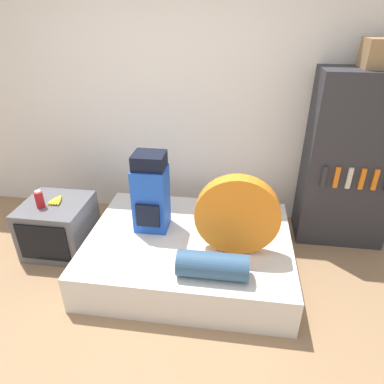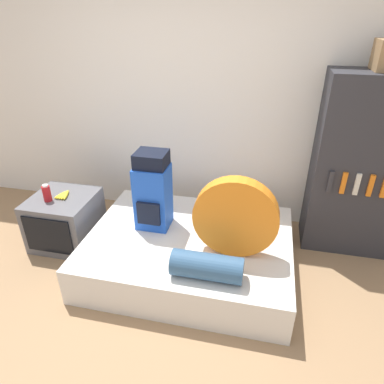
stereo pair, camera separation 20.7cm
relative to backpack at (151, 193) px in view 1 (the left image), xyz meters
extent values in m
plane|color=#997551|center=(0.12, -0.97, -0.70)|extent=(16.00, 16.00, 0.00)
cube|color=white|center=(0.12, 0.91, 0.60)|extent=(8.00, 0.05, 2.60)
cube|color=silver|center=(0.36, -0.11, -0.52)|extent=(1.80, 1.37, 0.35)
cube|color=blue|center=(0.00, 0.00, -0.05)|extent=(0.29, 0.26, 0.59)
cube|color=black|center=(0.00, 0.01, 0.31)|extent=(0.27, 0.24, 0.13)
cube|color=black|center=(0.00, -0.14, -0.14)|extent=(0.21, 0.03, 0.21)
cylinder|color=orange|center=(0.77, -0.24, -0.01)|extent=(0.68, 0.13, 0.68)
cylinder|color=#33567A|center=(0.61, -0.59, -0.25)|extent=(0.54, 0.20, 0.20)
cube|color=#5B5B60|center=(-0.95, 0.01, -0.44)|extent=(0.60, 0.59, 0.52)
cube|color=black|center=(-0.95, -0.30, -0.42)|extent=(0.48, 0.02, 0.37)
cylinder|color=#B2191E|center=(-1.03, -0.08, -0.10)|extent=(0.08, 0.08, 0.15)
cylinder|color=white|center=(-1.03, -0.08, -0.02)|extent=(0.05, 0.05, 0.02)
ellipsoid|color=yellow|center=(-0.96, 0.04, -0.16)|extent=(0.08, 0.18, 0.03)
ellipsoid|color=yellow|center=(-0.95, 0.04, -0.16)|extent=(0.06, 0.18, 0.03)
ellipsoid|color=yellow|center=(-0.93, 0.04, -0.16)|extent=(0.03, 0.18, 0.03)
ellipsoid|color=yellow|center=(-0.92, 0.04, -0.16)|extent=(0.06, 0.18, 0.03)
ellipsoid|color=yellow|center=(-0.91, 0.04, -0.16)|extent=(0.08, 0.18, 0.03)
cube|color=#2D2D33|center=(1.81, 0.60, 0.15)|extent=(0.83, 0.43, 1.69)
cube|color=#2D2D33|center=(1.53, 0.38, 0.08)|extent=(0.04, 0.02, 0.20)
cube|color=orange|center=(1.64, 0.38, 0.08)|extent=(0.04, 0.02, 0.20)
cube|color=beige|center=(1.76, 0.38, 0.08)|extent=(0.04, 0.02, 0.20)
cube|color=orange|center=(1.87, 0.38, 0.08)|extent=(0.04, 0.02, 0.20)
cube|color=orange|center=(1.98, 0.38, 0.08)|extent=(0.04, 0.02, 0.20)
camera|label=1|loc=(0.72, -2.57, 1.46)|focal=32.00mm
camera|label=2|loc=(0.93, -2.53, 1.46)|focal=32.00mm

